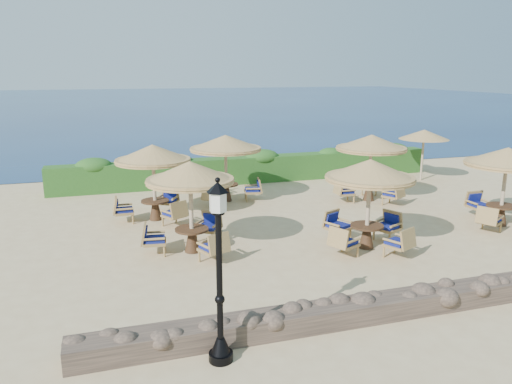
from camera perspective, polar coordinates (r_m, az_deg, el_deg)
name	(u,v)px	position (r m, az deg, el deg)	size (l,w,h in m)	color
ground	(314,227)	(16.85, 6.62, -3.95)	(120.00, 120.00, 0.00)	tan
sea	(141,102)	(85.06, -12.96, 9.99)	(160.00, 160.00, 0.00)	#0B1F4A
hedge	(252,169)	(23.26, -0.48, 2.61)	(18.00, 0.90, 1.20)	#1D4917
stone_wall	(428,300)	(11.76, 19.11, -11.56)	(15.00, 0.65, 0.44)	brown
lamp_post	(219,281)	(8.80, -4.20, -10.07)	(0.44, 0.44, 3.31)	black
extra_parasol	(424,135)	(24.68, 18.66, 6.23)	(2.30, 2.30, 2.41)	tan
cafe_set_0	(190,190)	(14.07, -7.50, 0.22)	(2.68, 2.75, 2.65)	tan
cafe_set_1	(369,190)	(14.65, 12.80, 0.23)	(2.83, 2.83, 2.65)	tan
cafe_set_2	(506,171)	(18.36, 26.65, 2.21)	(2.77, 2.75, 2.65)	tan
cafe_set_3	(153,168)	(17.41, -11.65, 2.75)	(2.70, 2.77, 2.65)	tan
cafe_set_4	(226,154)	(19.61, -3.48, 4.39)	(2.85, 2.85, 2.65)	tan
cafe_set_5	(371,154)	(20.17, 13.00, 4.31)	(2.80, 2.79, 2.65)	tan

